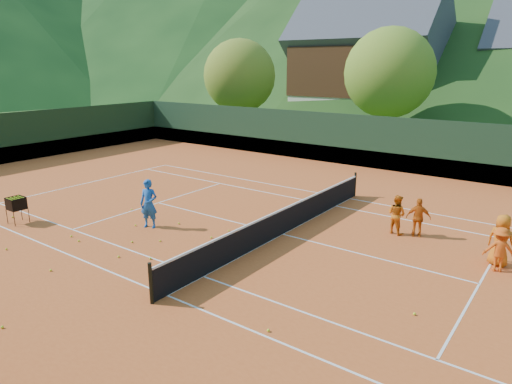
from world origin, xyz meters
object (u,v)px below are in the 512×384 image
Objects in this scene: coach at (149,204)px; ball_hopper at (16,204)px; student_a at (396,214)px; student_d at (500,249)px; student_b at (418,218)px; chalet_left at (367,66)px; student_c at (501,240)px; tennis_net at (283,221)px.

coach reaches higher than ball_hopper.
student_d is (3.46, -1.25, -0.04)m from student_a.
coach is at bearing 11.35° from student_b.
chalet_left is at bearing -49.34° from student_a.
student_a is 1.40× the size of ball_hopper.
student_a is at bearing -64.46° from chalet_left.
coach is 11.48m from student_d.
student_a reaches higher than ball_hopper.
coach is at bearing -80.02° from chalet_left.
student_c reaches higher than student_a.
student_a is (7.48, 4.72, -0.20)m from coach.
student_b reaches higher than ball_hopper.
ball_hopper is at bearing -150.63° from tennis_net.
chalet_left is at bearing 108.43° from tennis_net.
tennis_net is 32.04m from chalet_left.
chalet_left is (-13.16, 27.54, 4.93)m from student_a.
student_d is 1.32× the size of ball_hopper.
tennis_net is 12.07× the size of ball_hopper.
student_a is 0.89× the size of student_c.
ball_hopper is at bearing 5.22° from student_d.
tennis_net is (-3.16, -2.46, -0.20)m from student_a.
student_b is 0.11× the size of tennis_net.
chalet_left reaches higher than student_b.
ball_hopper is 35.25m from chalet_left.
student_d is (0.05, -0.43, -0.13)m from student_c.
student_a is at bearing 1.96° from student_c.
student_a is at bearing 37.85° from tennis_net.
student_a is 1.01× the size of student_b.
ball_hopper is (-8.68, -4.89, 0.25)m from tennis_net.
student_b is at bearing 33.54° from tennis_net.
coach is 1.14× the size of student_c.
chalet_left is at bearing -76.48° from student_d.
student_a is 3.68m from student_d.
student_a is 13.93m from ball_hopper.
coach reaches higher than student_a.
student_a reaches higher than student_d.
student_d is 6.73m from tennis_net.
student_b reaches higher than tennis_net.
chalet_left reaches higher than student_d.
coach is at bearing 31.05° from ball_hopper.
ball_hopper is (-15.25, -6.52, -0.04)m from student_c.
tennis_net is at bearing 29.47° from student_c.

